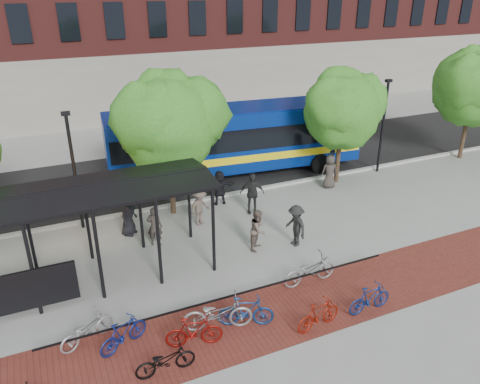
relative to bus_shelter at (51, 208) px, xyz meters
name	(u,v)px	position (x,y,z in m)	size (l,w,h in m)	color
ground	(264,231)	(8.13, 0.48, -3.00)	(160.00, 160.00, 0.00)	#9E9E99
asphalt_street	(200,169)	(8.13, 8.48, -2.99)	(160.00, 8.00, 0.01)	black
curb	(227,195)	(8.13, 4.48, -2.94)	(160.00, 0.25, 0.12)	#B7B7B2
brick_strip	(279,313)	(6.13, -4.52, -3.00)	(24.00, 3.00, 0.01)	maroon
bike_rack_rail	(231,307)	(4.83, -3.62, -3.00)	(12.00, 0.05, 0.95)	black
bus_shelter	(51,208)	(0.00, 0.00, 0.00)	(10.60, 3.07, 3.60)	black
tree_b	(169,118)	(5.23, 3.83, 1.46)	(5.15, 4.20, 6.47)	#382619
tree_c	(344,106)	(14.22, 3.83, 1.06)	(4.66, 3.80, 5.92)	#382619
tree_d	(475,83)	(23.23, 3.83, 1.47)	(5.39, 4.40, 6.55)	#382619
lamp_post_left	(74,168)	(1.13, 4.08, -0.25)	(0.35, 0.20, 5.12)	black
lamp_post_right	(383,124)	(17.13, 4.08, -0.25)	(0.35, 0.20, 5.12)	black
bus	(236,136)	(9.78, 7.13, -0.87)	(13.96, 4.40, 3.71)	navy
bike_2	(87,330)	(0.33, -3.36, -2.54)	(0.61, 1.74, 0.92)	#A9A9AB
bike_3	(123,334)	(1.28, -4.02, -2.51)	(0.46, 1.62, 0.97)	navy
bike_4	(165,360)	(2.10, -5.47, -2.56)	(0.58, 1.67, 0.88)	black
bike_5	(194,332)	(3.16, -4.79, -2.49)	(0.47, 1.68, 1.01)	maroon
bike_6	(218,313)	(4.06, -4.39, -2.43)	(0.75, 2.15, 1.13)	gray
bike_7	(246,311)	(4.91, -4.61, -2.48)	(0.49, 1.74, 1.05)	navy
bike_9	(319,315)	(6.89, -5.62, -2.51)	(0.46, 1.62, 0.97)	maroon
bike_10	(310,270)	(7.89, -3.50, -2.46)	(0.71, 2.04, 1.07)	gray
bike_11	(370,299)	(8.83, -5.63, -2.51)	(0.46, 1.62, 0.97)	navy
pedestrian_0	(128,214)	(2.87, 2.64, -2.06)	(0.92, 0.60, 1.88)	black
pedestrian_1	(155,226)	(3.63, 1.29, -2.15)	(0.62, 0.41, 1.70)	#362F2B
pedestrian_3	(200,207)	(5.87, 2.20, -2.16)	(1.09, 0.63, 1.68)	brown
pedestrian_4	(252,193)	(8.45, 2.34, -2.03)	(1.14, 0.47, 1.94)	#272727
pedestrian_5	(219,188)	(7.44, 3.79, -2.15)	(1.57, 0.50, 1.69)	black
pedestrian_6	(330,172)	(13.31, 3.28, -2.11)	(0.87, 0.56, 1.77)	#3B342F
pedestrian_7	(331,161)	(14.08, 4.28, -2.02)	(0.71, 0.47, 1.96)	#1E2847
pedestrian_8	(258,230)	(7.29, -0.65, -2.15)	(0.82, 0.64, 1.70)	brown
pedestrian_9	(296,226)	(8.77, -1.02, -2.12)	(1.14, 0.65, 1.76)	black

